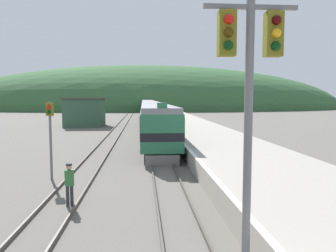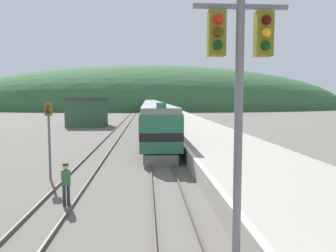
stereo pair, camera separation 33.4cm
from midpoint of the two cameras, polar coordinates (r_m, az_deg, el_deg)
The scene contains 12 objects.
track_main at distance 75.22m, azimuth -2.84°, elevation 1.54°, with size 1.52×180.00×0.16m.
track_siding at distance 75.30m, azimuth -6.50°, elevation 1.52°, with size 1.52×180.00×0.16m.
platform at distance 55.58m, azimuth 2.79°, elevation 0.81°, with size 6.89×140.00×1.11m.
distant_hills at distance 136.75m, azimuth -3.23°, elevation 3.05°, with size 164.31×73.94×35.23m.
station_shed at distance 54.00m, azimuth -13.70°, elevation 2.43°, with size 6.29×6.41×4.60m.
express_train_lead_car at distance 30.94m, azimuth -1.61°, elevation 0.42°, with size 2.98×19.41×4.24m.
carriage_second at distance 52.05m, azimuth -2.46°, elevation 2.25°, with size 2.97×20.68×3.88m.
carriage_third at distance 73.58m, azimuth -2.82°, elevation 3.05°, with size 2.97×20.68×3.88m.
carriage_fourth at distance 95.13m, azimuth -3.02°, elevation 3.48°, with size 2.97×20.68×3.88m.
signal_mast_main at distance 7.87m, azimuth 13.53°, elevation 7.53°, with size 2.20×0.42×7.55m.
signal_post_siding at distance 19.31m, azimuth -19.59°, elevation 0.25°, with size 0.36×0.42×4.34m.
track_worker at distance 14.61m, azimuth -16.72°, elevation -9.23°, with size 0.41×0.32×1.82m.
Camera 2 is at (-0.95, -5.09, 4.58)m, focal length 35.00 mm.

